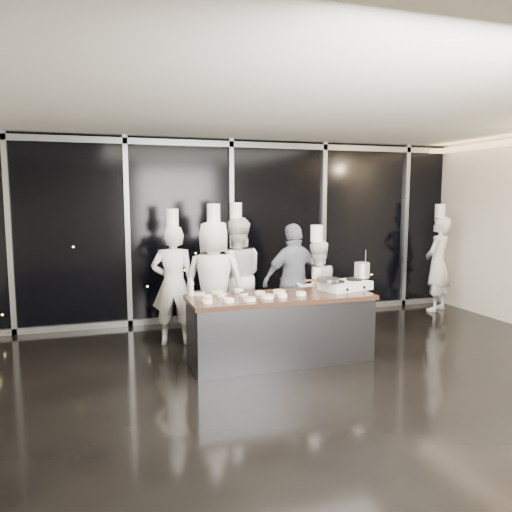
{
  "coord_description": "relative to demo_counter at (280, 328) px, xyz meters",
  "views": [
    {
      "loc": [
        -2.3,
        -5.19,
        2.21
      ],
      "look_at": [
        -0.25,
        1.2,
        1.4
      ],
      "focal_mm": 35.0,
      "sensor_mm": 36.0,
      "label": 1
    }
  ],
  "objects": [
    {
      "name": "window_wall",
      "position": [
        0.0,
        2.53,
        1.14
      ],
      "size": [
        8.9,
        0.11,
        3.2
      ],
      "color": "black",
      "rests_on": "ground"
    },
    {
      "name": "prep_bowls",
      "position": [
        -0.5,
        0.05,
        0.47
      ],
      "size": [
        1.43,
        0.75,
        0.05
      ],
      "color": "white",
      "rests_on": "demo_counter"
    },
    {
      "name": "frying_pan",
      "position": [
        0.69,
        0.02,
        0.61
      ],
      "size": [
        0.55,
        0.37,
        0.05
      ],
      "rotation": [
        0.0,
        0.0,
        0.24
      ],
      "color": "slate",
      "rests_on": "stove"
    },
    {
      "name": "demo_counter",
      "position": [
        0.0,
        0.0,
        0.0
      ],
      "size": [
        2.46,
        0.86,
        0.9
      ],
      "color": "#36353A",
      "rests_on": "ground"
    },
    {
      "name": "guest",
      "position": [
        0.61,
        1.01,
        0.44
      ],
      "size": [
        1.08,
        0.52,
        1.79
      ],
      "rotation": [
        0.0,
        0.0,
        3.22
      ],
      "color": "#131B34",
      "rests_on": "ground"
    },
    {
      "name": "chef_side",
      "position": [
        3.92,
        1.86,
        0.48
      ],
      "size": [
        0.79,
        0.71,
        2.05
      ],
      "rotation": [
        0.0,
        0.0,
        3.68
      ],
      "color": "silver",
      "rests_on": "ground"
    },
    {
      "name": "room_shell",
      "position": [
        0.18,
        -0.9,
        1.79
      ],
      "size": [
        9.02,
        7.02,
        3.21
      ],
      "color": "beige",
      "rests_on": "ground"
    },
    {
      "name": "chef_center",
      "position": [
        -0.23,
        1.39,
        0.49
      ],
      "size": [
        1.02,
        0.85,
        2.1
      ],
      "rotation": [
        0.0,
        0.0,
        2.97
      ],
      "color": "silver",
      "rests_on": "ground"
    },
    {
      "name": "stock_pot",
      "position": [
        1.31,
        0.18,
        0.7
      ],
      "size": [
        0.26,
        0.26,
        0.22
      ],
      "primitive_type": "cylinder",
      "rotation": [
        0.0,
        0.0,
        0.24
      ],
      "color": "silver",
      "rests_on": "stove"
    },
    {
      "name": "ground",
      "position": [
        0.0,
        -0.9,
        -0.45
      ],
      "size": [
        9.0,
        9.0,
        0.0
      ],
      "primitive_type": "plane",
      "color": "black",
      "rests_on": "ground"
    },
    {
      "name": "stove",
      "position": [
        1.0,
        0.09,
        0.51
      ],
      "size": [
        0.75,
        0.56,
        0.14
      ],
      "rotation": [
        0.0,
        0.0,
        0.24
      ],
      "color": "silver",
      "rests_on": "demo_counter"
    },
    {
      "name": "squeeze_bottle",
      "position": [
        -1.14,
        0.31,
        0.56
      ],
      "size": [
        0.07,
        0.07,
        0.24
      ],
      "color": "silver",
      "rests_on": "demo_counter"
    },
    {
      "name": "chef_right",
      "position": [
        0.91,
        0.86,
        0.33
      ],
      "size": [
        0.79,
        0.64,
        1.77
      ],
      "rotation": [
        0.0,
        0.0,
        3.22
      ],
      "color": "silver",
      "rests_on": "ground"
    },
    {
      "name": "chef_far_left",
      "position": [
        -1.24,
        1.24,
        0.46
      ],
      "size": [
        0.73,
        0.56,
        2.02
      ],
      "rotation": [
        0.0,
        0.0,
        2.92
      ],
      "color": "silver",
      "rests_on": "ground"
    },
    {
      "name": "chef_left",
      "position": [
        -0.68,
        0.97,
        0.49
      ],
      "size": [
        1.07,
        0.89,
        2.1
      ],
      "rotation": [
        0.0,
        0.0,
        2.75
      ],
      "color": "silver",
      "rests_on": "ground"
    }
  ]
}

